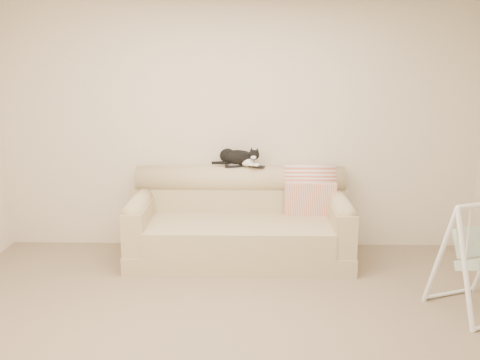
# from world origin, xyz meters

# --- Properties ---
(ground_plane) EXTENTS (5.00, 5.00, 0.00)m
(ground_plane) POSITION_xyz_m (0.00, 0.00, 0.00)
(ground_plane) COLOR #7C674F
(ground_plane) RESTS_ON ground
(room_shell) EXTENTS (5.04, 4.04, 2.60)m
(room_shell) POSITION_xyz_m (0.00, 0.00, 1.53)
(room_shell) COLOR #C2B69A
(room_shell) RESTS_ON ground
(sofa) EXTENTS (2.20, 0.93, 0.90)m
(sofa) POSITION_xyz_m (0.01, 1.62, 0.35)
(sofa) COLOR tan
(sofa) RESTS_ON ground
(remote_a) EXTENTS (0.19, 0.08, 0.03)m
(remote_a) POSITION_xyz_m (-0.06, 1.85, 0.91)
(remote_a) COLOR black
(remote_a) RESTS_ON sofa
(remote_b) EXTENTS (0.18, 0.11, 0.02)m
(remote_b) POSITION_xyz_m (0.18, 1.84, 0.91)
(remote_b) COLOR black
(remote_b) RESTS_ON sofa
(tuxedo_cat) EXTENTS (0.51, 0.29, 0.20)m
(tuxedo_cat) POSITION_xyz_m (-0.01, 1.87, 1.00)
(tuxedo_cat) COLOR black
(tuxedo_cat) RESTS_ON sofa
(throw_blanket) EXTENTS (0.52, 0.38, 0.58)m
(throw_blanket) POSITION_xyz_m (0.73, 1.84, 0.72)
(throw_blanket) COLOR #CD5742
(throw_blanket) RESTS_ON sofa
(baby_swing) EXTENTS (0.74, 0.76, 0.92)m
(baby_swing) POSITION_xyz_m (1.94, 0.50, 0.46)
(baby_swing) COLOR white
(baby_swing) RESTS_ON ground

